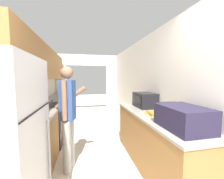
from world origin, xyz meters
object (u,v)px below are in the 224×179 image
range_oven (48,124)px  microwave (145,100)px  book_stack (154,113)px  knife (52,101)px  suitcase (183,117)px  person (68,115)px

range_oven → microwave: size_ratio=1.99×
microwave → book_stack: bearing=-100.9°
knife → microwave: bearing=-23.9°
suitcase → knife: bearing=128.6°
person → book_stack: 1.41m
range_oven → book_stack: (1.94, -1.27, 0.48)m
person → microwave: (1.51, 0.37, 0.14)m
microwave → book_stack: size_ratio=1.86×
person → knife: bearing=33.5°
microwave → range_oven: bearing=162.1°
person → suitcase: size_ratio=2.75×
person → suitcase: person is taller
person → microwave: 1.56m
knife → suitcase: bearing=-44.8°
person → suitcase: (1.41, -0.88, 0.13)m
person → knife: person is taller
microwave → knife: (-2.06, 1.22, -0.14)m
range_oven → suitcase: (1.96, -1.91, 0.59)m
range_oven → suitcase: size_ratio=1.70×
book_stack → range_oven: bearing=146.8°
range_oven → person: person is taller
range_oven → book_stack: size_ratio=3.71×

